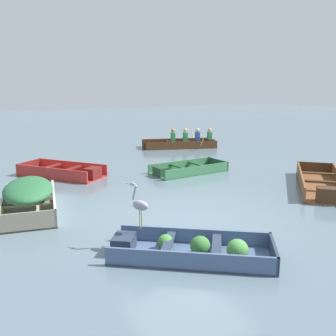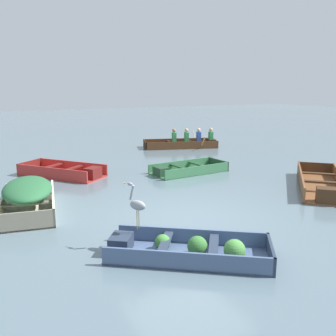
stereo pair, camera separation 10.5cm
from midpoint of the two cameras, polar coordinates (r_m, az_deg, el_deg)
ground_plane at (r=8.57m, az=2.66°, el=-7.56°), size 80.00×80.00×0.00m
dinghy_slate_blue_foreground at (r=6.67m, az=3.14°, el=-12.30°), size 2.90×2.51×0.41m
skiff_green_near_moored at (r=12.80m, az=2.50°, el=-0.28°), size 2.68×1.31×0.32m
skiff_cream_mid_moored at (r=9.44m, az=-20.78°, el=-3.62°), size 1.61×2.78×0.77m
skiff_red_far_moored at (r=12.75m, az=-15.61°, el=-0.66°), size 2.66×2.91×0.39m
skiff_wooden_brown_outer_moored at (r=11.63m, az=22.04°, el=-2.33°), size 3.25×3.32×0.42m
rowboat_dark_varnish_with_crew at (r=18.15m, az=2.34°, el=3.88°), size 3.66×2.52×0.92m
heron_on_dinghy at (r=6.69m, az=-4.79°, el=-5.47°), size 0.31×0.42×0.84m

